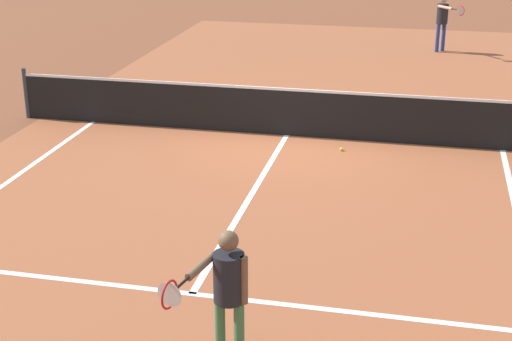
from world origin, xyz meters
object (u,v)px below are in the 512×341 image
(tennis_ball_near_net, at_px, (341,149))
(net, at_px, (287,111))
(player_far, at_px, (443,17))
(player_near, at_px, (227,285))

(tennis_ball_near_net, bearing_deg, net, 149.31)
(player_far, bearing_deg, net, -108.72)
(player_near, xyz_separation_m, tennis_ball_near_net, (0.36, 7.04, -0.91))
(net, xyz_separation_m, player_far, (2.95, 8.71, 0.53))
(player_near, height_order, player_far, player_far)
(net, bearing_deg, player_near, -84.06)
(net, height_order, player_far, player_far)
(player_far, bearing_deg, tennis_ball_near_net, -100.75)
(net, distance_m, player_far, 9.21)
(player_far, distance_m, tennis_ball_near_net, 9.62)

